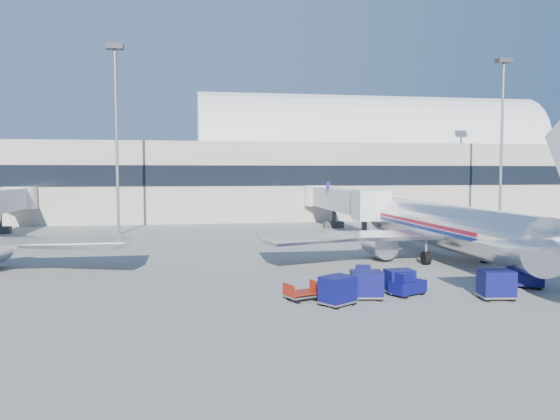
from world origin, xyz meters
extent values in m
plane|color=gray|center=(0.00, 0.00, 0.00)|extent=(260.00, 260.00, 0.00)
cube|color=#B2AA9E|center=(-25.00, 56.00, 6.00)|extent=(170.00, 28.00, 12.00)
cube|color=black|center=(-25.00, 42.05, 7.00)|extent=(170.00, 0.40, 3.00)
cylinder|color=silver|center=(20.00, 56.00, 12.00)|extent=(60.00, 18.00, 18.00)
cylinder|color=silver|center=(10.00, 6.00, 2.90)|extent=(3.80, 28.00, 3.80)
sphere|color=silver|center=(10.00, 20.00, 2.90)|extent=(3.72, 3.72, 3.72)
cube|color=#A70C26|center=(10.00, 7.00, 3.15)|extent=(3.85, 20.16, 0.32)
cube|color=navy|center=(10.00, 7.00, 2.78)|extent=(3.85, 20.16, 0.32)
cube|color=silver|center=(10.00, 5.00, 2.30)|extent=(32.00, 5.00, 0.28)
cylinder|color=#B7B7BC|center=(4.50, 6.50, 1.35)|extent=(2.10, 3.80, 2.10)
cylinder|color=#B7B7BC|center=(15.50, 6.50, 1.35)|extent=(2.10, 3.80, 2.10)
cylinder|color=black|center=(10.00, 17.00, 0.45)|extent=(0.40, 0.90, 0.90)
cube|color=silver|center=(7.60, 30.00, 4.00)|extent=(2.70, 24.00, 2.70)
cube|color=silver|center=(7.60, 17.80, 4.00)|extent=(3.40, 3.20, 3.20)
cylinder|color=silver|center=(7.60, 41.50, 4.00)|extent=(4.40, 4.40, 3.00)
cube|color=#2D2D30|center=(7.60, 20.00, 1.80)|extent=(0.50, 0.50, 3.00)
cube|color=#2D2D30|center=(7.60, 20.00, 0.45)|extent=(2.60, 1.00, 0.90)
cube|color=#2D2D30|center=(7.60, 33.00, 1.80)|extent=(0.50, 0.50, 3.00)
cube|color=#2D2D30|center=(7.60, 33.00, 0.45)|extent=(2.60, 1.00, 0.90)
cube|color=navy|center=(6.00, 30.00, 5.80)|extent=(0.12, 1.40, 0.90)
cylinder|color=silver|center=(-34.40, 41.50, 4.00)|extent=(4.40, 4.40, 3.00)
cube|color=#2D2D30|center=(-34.40, 33.00, 0.45)|extent=(2.60, 1.00, 0.90)
cylinder|color=slate|center=(-20.00, 30.00, 11.00)|extent=(0.36, 0.36, 22.00)
cube|color=#2D2D30|center=(-20.00, 30.00, 22.30)|extent=(2.00, 1.20, 0.60)
cylinder|color=slate|center=(30.00, 30.00, 11.00)|extent=(0.36, 0.36, 22.00)
cube|color=#2D2D30|center=(30.00, 30.00, 22.30)|extent=(2.00, 1.20, 0.60)
cube|color=#9E9E96|center=(18.00, 2.00, 0.45)|extent=(3.00, 0.55, 0.90)
cube|color=#090A49|center=(1.61, -6.69, 0.54)|extent=(2.54, 2.06, 0.74)
cube|color=#090A49|center=(1.17, -6.92, 1.14)|extent=(1.25, 1.29, 0.69)
cylinder|color=black|center=(2.10, -5.93, 0.28)|extent=(0.59, 0.45, 0.55)
cube|color=#090A49|center=(9.92, -5.78, 0.58)|extent=(2.72, 2.26, 0.80)
cube|color=#090A49|center=(9.46, -5.52, 1.22)|extent=(1.35, 1.39, 0.74)
cylinder|color=black|center=(10.89, -5.78, 0.30)|extent=(0.63, 0.49, 0.59)
cube|color=#090A49|center=(-0.19, -3.36, 0.52)|extent=(1.54, 2.35, 0.70)
cube|color=#090A49|center=(-0.30, -3.81, 1.08)|extent=(1.11, 1.04, 0.66)
cylinder|color=black|center=(-0.44, -2.53, 0.26)|extent=(0.32, 0.56, 0.53)
cube|color=#090A49|center=(1.25, -6.24, 0.87)|extent=(1.73, 1.39, 1.32)
cube|color=slate|center=(1.25, -6.24, 0.20)|extent=(1.82, 1.44, 0.09)
cylinder|color=black|center=(1.85, -5.69, 0.18)|extent=(0.37, 0.17, 0.36)
cube|color=#090A49|center=(-1.21, -7.26, 0.96)|extent=(2.00, 1.66, 1.46)
cube|color=slate|center=(-1.21, -7.26, 0.22)|extent=(2.10, 1.72, 0.10)
cylinder|color=black|center=(-0.43, -6.81, 0.20)|extent=(0.42, 0.22, 0.40)
cube|color=#090A49|center=(-3.30, -8.44, 0.95)|extent=(2.28, 2.16, 1.45)
cube|color=slate|center=(-3.30, -8.44, 0.22)|extent=(2.39, 2.26, 0.10)
cylinder|color=black|center=(-3.01, -7.59, 0.20)|extent=(0.42, 0.35, 0.40)
cube|color=#090A49|center=(6.35, -8.55, 0.99)|extent=(2.04, 1.68, 1.51)
cube|color=slate|center=(6.35, -8.55, 0.23)|extent=(2.15, 1.75, 0.10)
cylinder|color=black|center=(7.14, -8.07, 0.21)|extent=(0.43, 0.22, 0.42)
cube|color=slate|center=(-5.00, -6.95, 0.31)|extent=(2.30, 1.93, 0.11)
cube|color=maroon|center=(-5.00, -6.95, 0.49)|extent=(2.31, 1.97, 0.07)
cylinder|color=black|center=(-4.59, -6.28, 0.18)|extent=(0.38, 0.26, 0.36)
camera|label=1|loc=(-11.46, -37.81, 7.53)|focal=35.00mm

